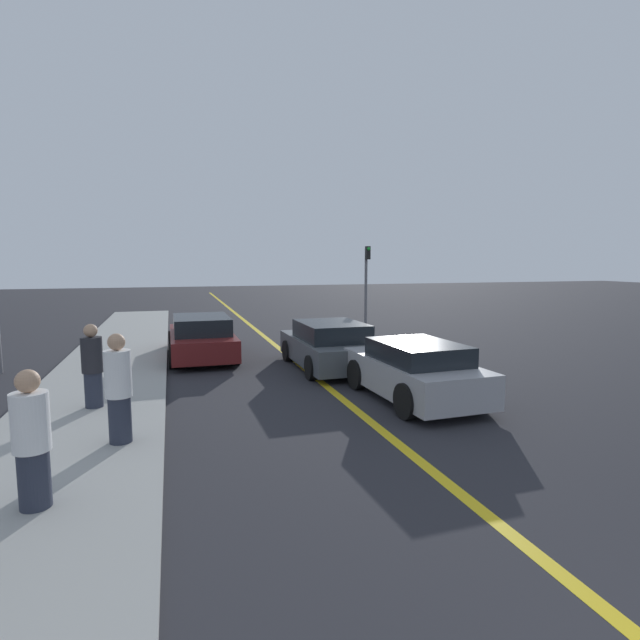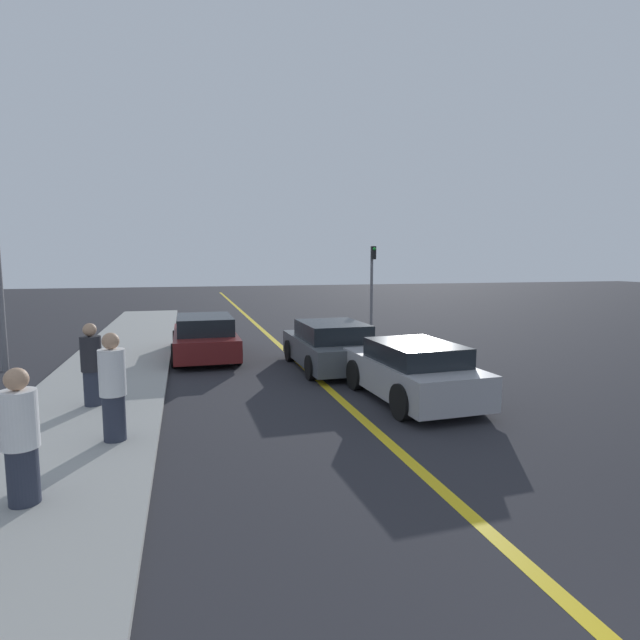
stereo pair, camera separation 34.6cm
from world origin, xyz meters
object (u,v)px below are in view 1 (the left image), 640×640
car_far_distant (201,337)px  pedestrian_by_sign (92,366)px  car_near_right_lane (414,371)px  pedestrian_mid_group (32,440)px  car_ahead_center (329,346)px  traffic_light (366,279)px  pedestrian_far_standing (119,389)px

car_far_distant → pedestrian_by_sign: pedestrian_by_sign is taller
car_far_distant → pedestrian_by_sign: bearing=-115.5°
car_near_right_lane → pedestrian_mid_group: pedestrian_mid_group is taller
car_ahead_center → pedestrian_mid_group: 9.07m
traffic_light → car_far_distant: bearing=-150.9°
car_ahead_center → pedestrian_by_sign: pedestrian_by_sign is taller
pedestrian_mid_group → pedestrian_by_sign: pedestrian_by_sign is taller
car_ahead_center → pedestrian_mid_group: size_ratio=2.44×
car_ahead_center → car_far_distant: size_ratio=0.91×
car_near_right_lane → pedestrian_mid_group: (-6.68, -3.24, 0.29)m
pedestrian_mid_group → pedestrian_by_sign: (0.08, 4.29, 0.01)m
car_near_right_lane → car_far_distant: size_ratio=0.87×
pedestrian_by_sign → car_far_distant: bearing=64.8°
pedestrian_mid_group → pedestrian_far_standing: (0.78, 2.02, 0.06)m
car_near_right_lane → traffic_light: traffic_light is taller
pedestrian_far_standing → pedestrian_by_sign: bearing=107.1°
pedestrian_mid_group → pedestrian_far_standing: size_ratio=0.94×
traffic_light → car_ahead_center: bearing=-119.8°
pedestrian_far_standing → car_far_distant: bearing=76.9°
pedestrian_mid_group → car_ahead_center: bearing=49.4°
car_near_right_lane → traffic_light: size_ratio=1.08×
pedestrian_mid_group → pedestrian_by_sign: 4.29m
car_ahead_center → pedestrian_by_sign: 6.38m
car_near_right_lane → pedestrian_mid_group: 7.43m
car_near_right_lane → pedestrian_far_standing: size_ratio=2.20×
car_far_distant → pedestrian_by_sign: (-2.43, -5.16, 0.29)m
pedestrian_by_sign → car_near_right_lane: bearing=-9.0°
car_near_right_lane → pedestrian_far_standing: 6.04m
car_near_right_lane → car_ahead_center: bearing=99.5°
car_near_right_lane → car_far_distant: car_far_distant is taller
pedestrian_far_standing → traffic_light: bearing=52.1°
car_near_right_lane → pedestrian_far_standing: pedestrian_far_standing is taller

